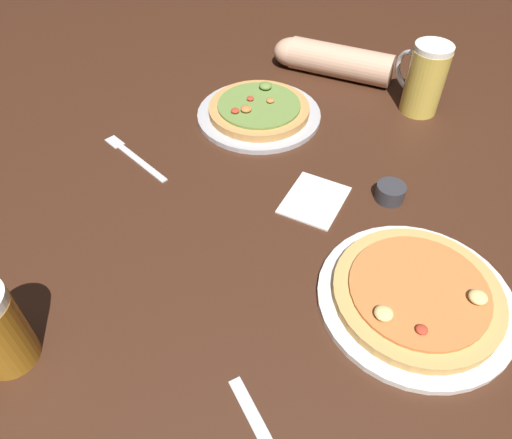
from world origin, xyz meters
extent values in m
cube|color=#3D2114|center=(0.00, 0.00, -0.01)|extent=(2.40, 2.40, 0.03)
cylinder|color=silver|center=(0.27, -0.14, 0.01)|extent=(0.32, 0.32, 0.01)
cylinder|color=tan|center=(0.27, -0.14, 0.02)|extent=(0.27, 0.27, 0.02)
cylinder|color=#C67038|center=(0.27, -0.14, 0.03)|extent=(0.22, 0.22, 0.01)
ellipsoid|color=#DBC67A|center=(0.21, -0.19, 0.04)|extent=(0.03, 0.03, 0.01)
ellipsoid|color=#B73823|center=(0.27, -0.21, 0.04)|extent=(0.02, 0.02, 0.01)
ellipsoid|color=#DBC67A|center=(0.36, -0.15, 0.04)|extent=(0.03, 0.03, 0.01)
cylinder|color=#B2B2B7|center=(-0.03, 0.36, 0.01)|extent=(0.29, 0.29, 0.01)
cylinder|color=tan|center=(-0.03, 0.36, 0.02)|extent=(0.24, 0.24, 0.02)
cylinder|color=olive|center=(-0.03, 0.36, 0.03)|extent=(0.19, 0.19, 0.01)
ellipsoid|color=#C67038|center=(-0.01, 0.37, 0.04)|extent=(0.02, 0.02, 0.01)
ellipsoid|color=#B73823|center=(-0.08, 0.32, 0.04)|extent=(0.02, 0.02, 0.01)
ellipsoid|color=olive|center=(-0.02, 0.43, 0.04)|extent=(0.03, 0.03, 0.02)
ellipsoid|color=#B73823|center=(-0.05, 0.37, 0.04)|extent=(0.02, 0.02, 0.01)
ellipsoid|color=#C67038|center=(-0.06, 0.32, 0.04)|extent=(0.02, 0.02, 0.01)
cylinder|color=gold|center=(0.34, 0.43, 0.08)|extent=(0.09, 0.09, 0.15)
cylinder|color=white|center=(0.34, 0.43, 0.16)|extent=(0.09, 0.09, 0.01)
torus|color=silver|center=(0.32, 0.48, 0.08)|extent=(0.06, 0.09, 0.10)
cylinder|color=#333338|center=(0.25, 0.11, 0.02)|extent=(0.06, 0.06, 0.03)
cube|color=white|center=(0.11, 0.08, 0.00)|extent=(0.15, 0.16, 0.01)
cube|color=silver|center=(-0.26, 0.16, 0.00)|extent=(0.14, 0.12, 0.01)
cube|color=silver|center=(-0.34, 0.22, 0.00)|extent=(0.05, 0.05, 0.00)
cylinder|color=tan|center=(0.16, 0.57, 0.04)|extent=(0.28, 0.16, 0.08)
ellipsoid|color=tan|center=(0.03, 0.61, 0.04)|extent=(0.10, 0.08, 0.07)
camera|label=1|loc=(0.07, -0.61, 0.65)|focal=33.79mm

